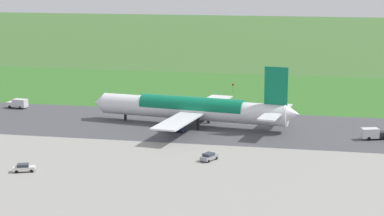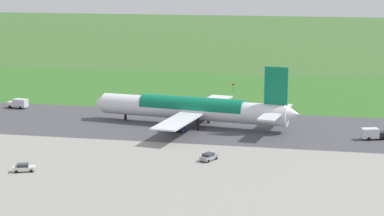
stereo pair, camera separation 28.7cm
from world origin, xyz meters
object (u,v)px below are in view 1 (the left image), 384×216
object	(u,v)px
service_car_followme	(24,168)
service_truck_fuel	(373,134)
service_truck_baggage	(18,103)
traffic_cone_orange	(209,92)
service_car_ops	(209,157)
airliner_main	(193,109)
no_stopping_sign	(233,87)

from	to	relation	value
service_car_followme	service_truck_fuel	distance (m)	78.18
service_truck_baggage	traffic_cone_orange	xyz separation A→B (m)	(-47.85, -35.17, -1.13)
service_truck_fuel	service_car_ops	distance (m)	41.86
service_truck_baggage	service_car_followme	xyz separation A→B (m)	(-28.28, 57.35, -0.56)
service_truck_fuel	service_truck_baggage	bearing A→B (deg)	-10.23
service_truck_baggage	service_car_ops	distance (m)	74.90
service_truck_fuel	service_car_followme	bearing A→B (deg)	30.89
service_truck_baggage	service_car_followme	bearing A→B (deg)	116.25
service_car_followme	traffic_cone_orange	size ratio (longest dim) A/B	8.30
airliner_main	service_truck_fuel	world-z (taller)	airliner_main
service_truck_baggage	no_stopping_sign	distance (m)	66.56
service_truck_baggage	service_car_ops	bearing A→B (deg)	145.65
no_stopping_sign	service_car_ops	bearing A→B (deg)	94.83
service_truck_baggage	no_stopping_sign	world-z (taller)	no_stopping_sign
service_car_ops	no_stopping_sign	world-z (taller)	no_stopping_sign
service_car_followme	no_stopping_sign	xyz separation A→B (m)	(-26.83, -94.68, 0.79)
service_truck_baggage	traffic_cone_orange	world-z (taller)	service_truck_baggage
no_stopping_sign	service_car_followme	bearing A→B (deg)	74.18
service_car_followme	service_truck_baggage	bearing A→B (deg)	-63.75
service_truck_fuel	no_stopping_sign	world-z (taller)	no_stopping_sign
service_truck_fuel	service_car_ops	xyz separation A→B (m)	(33.54, 25.04, -0.56)
airliner_main	no_stopping_sign	world-z (taller)	airliner_main
airliner_main	service_car_followme	xyz separation A→B (m)	(24.08, 45.71, -3.51)
service_car_followme	no_stopping_sign	distance (m)	98.41
service_car_followme	traffic_cone_orange	distance (m)	94.57
airliner_main	traffic_cone_orange	bearing A→B (deg)	-84.49
service_truck_baggage	service_car_ops	size ratio (longest dim) A/B	1.33
no_stopping_sign	traffic_cone_orange	xyz separation A→B (m)	(7.26, 2.16, -1.36)
airliner_main	service_car_followme	bearing A→B (deg)	62.22
no_stopping_sign	traffic_cone_orange	world-z (taller)	no_stopping_sign
service_truck_fuel	traffic_cone_orange	world-z (taller)	service_truck_fuel
airliner_main	no_stopping_sign	xyz separation A→B (m)	(-2.74, -48.97, -2.72)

